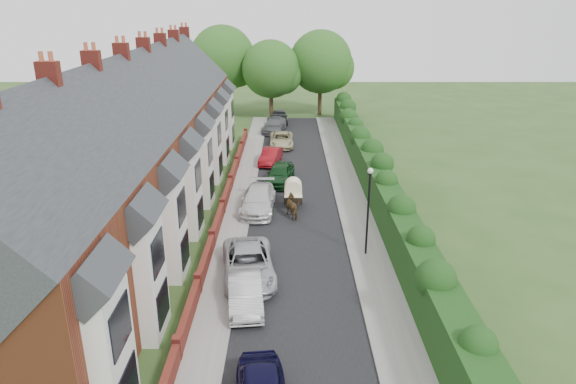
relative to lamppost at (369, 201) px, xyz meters
name	(u,v)px	position (x,y,z in m)	size (l,w,h in m)	color
ground	(308,293)	(-3.40, -4.00, -3.30)	(140.00, 140.00, 0.00)	#2D4C1E
road	(295,208)	(-3.90, 7.00, -3.29)	(6.00, 58.00, 0.02)	black
pavement_hedge_side	(354,207)	(0.20, 7.00, -3.24)	(2.20, 58.00, 0.12)	gray
pavement_house_side	(239,207)	(-7.75, 7.00, -3.24)	(1.70, 58.00, 0.12)	gray
kerb_hedge_side	(339,207)	(-0.85, 7.00, -3.23)	(0.18, 58.00, 0.13)	gray
kerb_house_side	(251,207)	(-6.95, 7.00, -3.23)	(0.18, 58.00, 0.13)	gray
hedge	(381,186)	(2.00, 7.00, -1.70)	(2.10, 58.00, 2.85)	#133711
terrace_row	(134,150)	(-14.27, 5.98, 1.18)	(9.05, 40.50, 11.50)	brown
garden_wall_row	(223,207)	(-8.75, 6.00, -2.84)	(0.35, 40.35, 1.10)	maroon
lamppost	(369,201)	(0.00, 0.00, 0.00)	(0.32, 0.32, 5.16)	black
tree_far_left	(274,71)	(-6.05, 36.08, 2.41)	(7.14, 6.80, 9.29)	#332316
tree_far_right	(324,63)	(-0.01, 38.08, 3.02)	(7.98, 7.60, 10.31)	#332316
tree_far_back	(226,60)	(-11.99, 39.08, 3.32)	(8.40, 8.00, 10.82)	#332316
car_silver_a	(245,291)	(-6.38, -4.96, -2.57)	(1.53, 4.40, 1.45)	#A7A6AB
car_silver_b	(248,264)	(-6.40, -2.47, -2.52)	(2.58, 5.59, 1.55)	#B8B9C0
car_white	(258,200)	(-6.40, 6.60, -2.52)	(2.18, 5.37, 1.56)	silver
car_green	(280,174)	(-5.00, 12.20, -2.52)	(1.85, 4.59, 1.56)	#103716
car_red	(271,156)	(-5.88, 17.39, -2.62)	(1.42, 4.08, 1.34)	maroon
car_beige	(282,140)	(-5.00, 23.08, -2.62)	(2.24, 4.86, 1.35)	#C6BB8F
car_grey	(274,125)	(-5.84, 29.00, -2.54)	(2.13, 5.24, 1.52)	#575A5E
car_black	(280,117)	(-5.33, 33.30, -2.54)	(1.79, 4.46, 1.52)	black
horse	(294,207)	(-4.00, 5.45, -2.56)	(0.80, 1.76, 1.48)	#533C1E
horse_cart	(293,191)	(-4.00, 7.35, -2.15)	(1.26, 2.79, 2.01)	black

